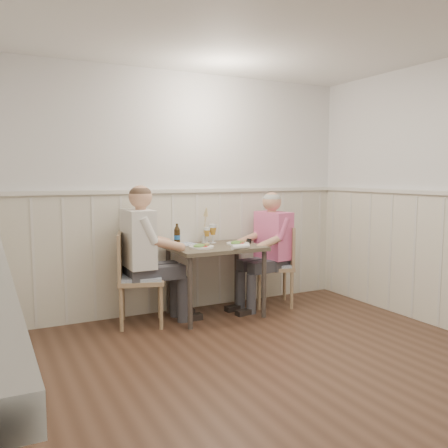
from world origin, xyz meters
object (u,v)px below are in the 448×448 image
object	(u,v)px
chair_right	(277,262)
beer_bottle	(177,236)
chair_left	(135,275)
dining_table	(215,255)
diner_cream	(143,266)
man_in_pink	(270,258)
grass_vase	(204,226)

from	to	relation	value
chair_right	beer_bottle	xyz separation A→B (m)	(-1.17, 0.14, 0.36)
chair_right	chair_left	bearing A→B (deg)	179.13
beer_bottle	dining_table	bearing A→B (deg)	-27.82
dining_table	chair_right	xyz separation A→B (m)	(0.81, 0.04, -0.15)
dining_table	diner_cream	xyz separation A→B (m)	(-0.78, 0.05, -0.06)
man_in_pink	diner_cream	size ratio (longest dim) A/B	0.93
dining_table	beer_bottle	xyz separation A→B (m)	(-0.36, 0.19, 0.20)
beer_bottle	grass_vase	bearing A→B (deg)	8.45
chair_left	diner_cream	distance (m)	0.12
man_in_pink	diner_cream	bearing A→B (deg)	179.20
dining_table	chair_left	size ratio (longest dim) A/B	1.01
man_in_pink	beer_bottle	bearing A→B (deg)	171.57
dining_table	grass_vase	size ratio (longest dim) A/B	2.29
chair_left	man_in_pink	world-z (taller)	man_in_pink
chair_left	diner_cream	size ratio (longest dim) A/B	0.66
man_in_pink	chair_left	bearing A→B (deg)	178.56
diner_cream	beer_bottle	size ratio (longest dim) A/B	6.04
chair_right	dining_table	bearing A→B (deg)	-176.86
dining_table	diner_cream	distance (m)	0.78
chair_left	chair_right	bearing A→B (deg)	-0.87
man_in_pink	dining_table	bearing A→B (deg)	-177.53
dining_table	diner_cream	size ratio (longest dim) A/B	0.66
diner_cream	beer_bottle	world-z (taller)	diner_cream
grass_vase	chair_left	bearing A→B (deg)	-168.55
chair_right	chair_left	world-z (taller)	chair_left
chair_right	man_in_pink	xyz separation A→B (m)	(-0.10, -0.01, 0.06)
diner_cream	beer_bottle	bearing A→B (deg)	18.11
man_in_pink	beer_bottle	distance (m)	1.12
chair_left	grass_vase	bearing A→B (deg)	11.45
man_in_pink	grass_vase	size ratio (longest dim) A/B	3.23
chair_right	grass_vase	xyz separation A→B (m)	(-0.84, 0.19, 0.44)
chair_left	beer_bottle	size ratio (longest dim) A/B	3.96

